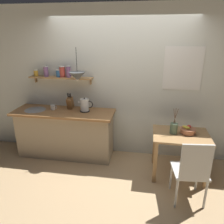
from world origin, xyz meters
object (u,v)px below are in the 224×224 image
(electric_kettle, at_px, (85,105))
(pendant_lamp, at_px, (77,76))
(knife_block, at_px, (70,103))
(fruit_bowl, at_px, (188,130))
(twig_vase, at_px, (174,128))
(dining_table, at_px, (180,142))
(coffee_mug_by_sink, at_px, (53,107))
(dining_chair_near, at_px, (192,170))

(electric_kettle, bearing_deg, pendant_lamp, -140.58)
(electric_kettle, height_order, knife_block, knife_block)
(fruit_bowl, distance_m, twig_vase, 0.23)
(dining_table, relative_size, pendant_lamp, 1.58)
(twig_vase, relative_size, electric_kettle, 1.59)
(coffee_mug_by_sink, bearing_deg, dining_table, -8.05)
(pendant_lamp, bearing_deg, dining_table, -8.54)
(electric_kettle, height_order, pendant_lamp, pendant_lamp)
(fruit_bowl, distance_m, knife_block, 2.10)
(dining_chair_near, xyz_separation_m, coffee_mug_by_sink, (-2.33, 0.98, 0.41))
(fruit_bowl, relative_size, electric_kettle, 0.90)
(dining_table, xyz_separation_m, twig_vase, (-0.12, 0.02, 0.22))
(dining_table, height_order, fruit_bowl, fruit_bowl)
(dining_chair_near, distance_m, pendant_lamp, 2.27)
(dining_table, bearing_deg, dining_chair_near, -83.90)
(coffee_mug_by_sink, bearing_deg, dining_chair_near, -22.86)
(twig_vase, distance_m, pendant_lamp, 1.79)
(dining_chair_near, bearing_deg, twig_vase, 105.70)
(electric_kettle, bearing_deg, dining_chair_near, -29.99)
(electric_kettle, xyz_separation_m, pendant_lamp, (-0.09, -0.07, 0.53))
(twig_vase, height_order, coffee_mug_by_sink, twig_vase)
(dining_table, distance_m, electric_kettle, 1.74)
(twig_vase, bearing_deg, pendant_lamp, 171.44)
(knife_block, bearing_deg, dining_table, -11.97)
(fruit_bowl, height_order, electric_kettle, electric_kettle)
(dining_table, relative_size, electric_kettle, 3.24)
(coffee_mug_by_sink, bearing_deg, knife_block, 17.90)
(electric_kettle, relative_size, pendant_lamp, 0.49)
(dining_chair_near, relative_size, fruit_bowl, 4.00)
(dining_table, bearing_deg, pendant_lamp, 171.46)
(fruit_bowl, xyz_separation_m, knife_block, (-2.06, 0.36, 0.24))
(dining_chair_near, bearing_deg, dining_table, 96.10)
(electric_kettle, relative_size, coffee_mug_by_sink, 2.24)
(twig_vase, height_order, knife_block, knife_block)
(dining_table, height_order, coffee_mug_by_sink, coffee_mug_by_sink)
(coffee_mug_by_sink, bearing_deg, twig_vase, -8.04)
(fruit_bowl, distance_m, coffee_mug_by_sink, 2.38)
(dining_table, distance_m, dining_chair_near, 0.67)
(fruit_bowl, xyz_separation_m, pendant_lamp, (-1.84, 0.21, 0.76))
(twig_vase, bearing_deg, coffee_mug_by_sink, 171.96)
(pendant_lamp, bearing_deg, dining_chair_near, -27.03)
(dining_chair_near, relative_size, coffee_mug_by_sink, 8.06)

